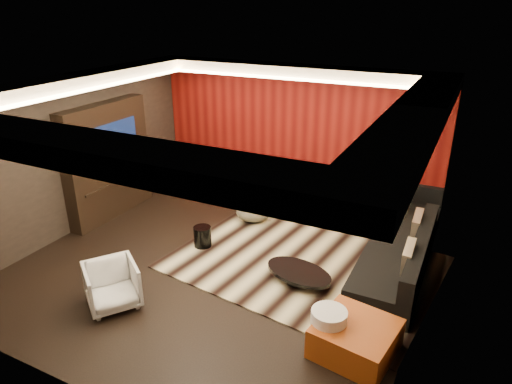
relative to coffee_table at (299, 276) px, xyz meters
The scene contains 26 objects.
floor 1.33m from the coffee_table, behind, with size 6.00×6.00×0.02m, color black.
ceiling 3.01m from the coffee_table, behind, with size 6.00×6.00×0.02m, color silver.
wall_back 3.55m from the coffee_table, 113.57° to the left, with size 6.00×0.02×2.80m, color black.
wall_left 4.52m from the coffee_table, behind, with size 0.02×6.00×2.80m, color black.
wall_right 2.12m from the coffee_table, ahead, with size 0.02×6.00×2.80m, color black.
red_feature_wall 3.51m from the coffee_table, 113.85° to the left, with size 5.98×0.05×2.78m, color #6B0C0A.
soffit_back 3.97m from the coffee_table, 115.92° to the left, with size 6.00×0.60×0.22m, color silver.
soffit_front 3.95m from the coffee_table, 116.25° to the right, with size 6.00×0.60×0.22m, color silver.
soffit_left 4.78m from the coffee_table, behind, with size 0.60×4.80×0.22m, color silver.
soffit_right 2.93m from the coffee_table, ahead, with size 0.60×4.80×0.22m, color silver.
cove_back 3.69m from the coffee_table, 119.05° to the left, with size 4.80×0.08×0.04m, color #FFD899.
cove_front 3.66m from the coffee_table, 119.45° to the right, with size 4.80×0.08×0.04m, color #FFD899.
cove_left 4.44m from the coffee_table, behind, with size 0.08×4.80×0.04m, color #FFD899.
cove_right 2.70m from the coffee_table, ahead, with size 0.08×4.80×0.04m, color #FFD899.
tv_surround 4.33m from the coffee_table, behind, with size 0.30×2.00×2.20m, color black.
tv_screen 4.27m from the coffee_table, behind, with size 0.04×1.30×0.80m, color black.
tv_shelf 4.10m from the coffee_table, behind, with size 0.04×1.60×0.04m, color black.
rug 0.57m from the coffee_table, 102.52° to the left, with size 4.00×3.00×0.02m, color beige.
coffee_table is the anchor object (origin of this frame).
drum_stool 1.89m from the coffee_table, behind, with size 0.30×0.30×0.35m, color black.
striped_pouf 2.20m from the coffee_table, 134.73° to the left, with size 0.67×0.67×0.37m, color #C3BB97.
white_side_table 1.43m from the coffee_table, 54.34° to the right, with size 0.43×0.43×0.54m, color white.
orange_ottoman 1.58m from the coffee_table, 43.14° to the right, with size 0.89×0.89×0.39m, color #9E4014.
armchair 2.68m from the coffee_table, 141.80° to the right, with size 0.67×0.69×0.63m, color silver.
sectional_sofa 1.93m from the coffee_table, 77.65° to the left, with size 3.65×3.50×0.75m.
throw_pillows 2.04m from the coffee_table, 76.09° to the left, with size 3.24×2.73×0.50m.
Camera 1 is at (3.33, -5.50, 3.93)m, focal length 32.00 mm.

